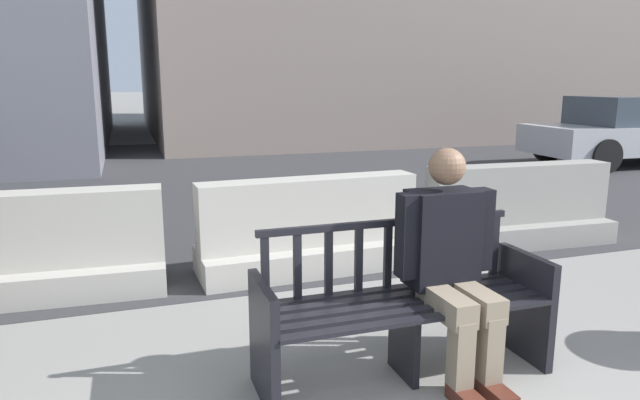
{
  "coord_description": "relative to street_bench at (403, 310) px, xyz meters",
  "views": [
    {
      "loc": [
        -1.12,
        -1.56,
        1.68
      ],
      "look_at": [
        0.31,
        2.66,
        0.75
      ],
      "focal_mm": 32.0,
      "sensor_mm": 36.0,
      "label": 1
    }
  ],
  "objects": [
    {
      "name": "seated_person",
      "position": [
        0.26,
        -0.06,
        0.29
      ],
      "size": [
        0.58,
        0.72,
        1.31
      ],
      "color": "black",
      "rests_on": "ground"
    },
    {
      "name": "jersey_barrier_right",
      "position": [
        2.4,
        2.11,
        -0.06
      ],
      "size": [
        2.03,
        0.76,
        0.84
      ],
      "color": "gray",
      "rests_on": "ground"
    },
    {
      "name": "jersey_barrier_centre",
      "position": [
        0.07,
        2.0,
        -0.06
      ],
      "size": [
        2.03,
        0.76,
        0.84
      ],
      "color": "#ADA89E",
      "rests_on": "ground"
    },
    {
      "name": "jersey_barrier_left",
      "position": [
        -2.19,
        2.06,
        -0.06
      ],
      "size": [
        2.03,
        0.78,
        0.84
      ],
      "color": "#ADA89E",
      "rests_on": "ground"
    },
    {
      "name": "street_bench",
      "position": [
        0.0,
        0.0,
        0.0
      ],
      "size": [
        1.69,
        0.53,
        0.88
      ],
      "color": "black",
      "rests_on": "ground"
    },
    {
      "name": "street_asphalt",
      "position": [
        -0.31,
        7.51,
        -0.39
      ],
      "size": [
        120.0,
        12.0,
        0.01
      ],
      "primitive_type": "cube",
      "color": "#333335",
      "rests_on": "ground"
    },
    {
      "name": "car_sedan_mid",
      "position": [
        8.27,
        6.31,
        0.28
      ],
      "size": [
        4.16,
        2.04,
        1.39
      ],
      "color": "#B7B7BC",
      "rests_on": "ground"
    }
  ]
}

